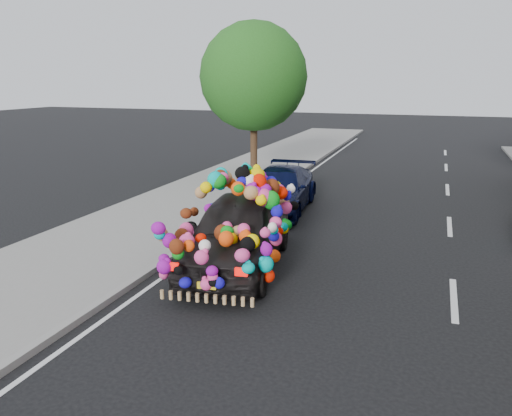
{
  "coord_description": "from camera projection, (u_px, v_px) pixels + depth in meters",
  "views": [
    {
      "loc": [
        3.02,
        -9.23,
        3.96
      ],
      "look_at": [
        -0.6,
        0.85,
        1.17
      ],
      "focal_mm": 35.0,
      "sensor_mm": 36.0,
      "label": 1
    }
  ],
  "objects": [
    {
      "name": "ground",
      "position": [
        269.0,
        274.0,
        10.4
      ],
      "size": [
        100.0,
        100.0,
        0.0
      ],
      "primitive_type": "plane",
      "color": "black",
      "rests_on": "ground"
    },
    {
      "name": "sidewalk",
      "position": [
        97.0,
        249.0,
        11.79
      ],
      "size": [
        4.0,
        60.0,
        0.12
      ],
      "primitive_type": "cube",
      "color": "gray",
      "rests_on": "ground"
    },
    {
      "name": "kerb",
      "position": [
        170.0,
        258.0,
        11.15
      ],
      "size": [
        0.15,
        60.0,
        0.13
      ],
      "primitive_type": "cube",
      "color": "gray",
      "rests_on": "ground"
    },
    {
      "name": "lane_markings",
      "position": [
        454.0,
        299.0,
        9.22
      ],
      "size": [
        6.0,
        50.0,
        0.01
      ],
      "primitive_type": null,
      "color": "silver",
      "rests_on": "ground"
    },
    {
      "name": "tree_near_sidewalk",
      "position": [
        254.0,
        77.0,
        19.28
      ],
      "size": [
        4.2,
        4.2,
        6.13
      ],
      "color": "#332114",
      "rests_on": "ground"
    },
    {
      "name": "plush_art_car",
      "position": [
        237.0,
        216.0,
        10.65
      ],
      "size": [
        2.82,
        4.97,
        2.19
      ],
      "rotation": [
        0.0,
        0.0,
        0.14
      ],
      "color": "black",
      "rests_on": "ground"
    },
    {
      "name": "navy_sedan",
      "position": [
        279.0,
        190.0,
        15.32
      ],
      "size": [
        2.12,
        4.56,
        1.29
      ],
      "primitive_type": "imported",
      "rotation": [
        0.0,
        0.0,
        0.07
      ],
      "color": "black",
      "rests_on": "ground"
    }
  ]
}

